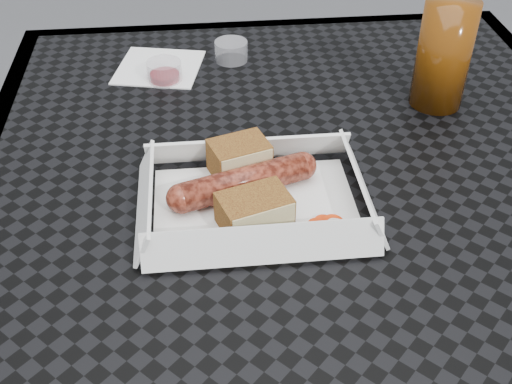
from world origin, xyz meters
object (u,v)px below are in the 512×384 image
food_tray (255,206)px  drink_glass (444,54)px  bratwurst (244,182)px  patio_table (298,201)px

food_tray → drink_glass: drink_glass is taller
food_tray → bratwurst: 0.03m
patio_table → food_tray: 0.14m
food_tray → bratwurst: (-0.01, 0.02, 0.02)m
patio_table → bratwurst: 0.14m
bratwurst → food_tray: bearing=-64.0°
patio_table → food_tray: bearing=-124.5°
drink_glass → food_tray: bearing=-143.4°
bratwurst → drink_glass: bearing=32.5°
bratwurst → drink_glass: drink_glass is taller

